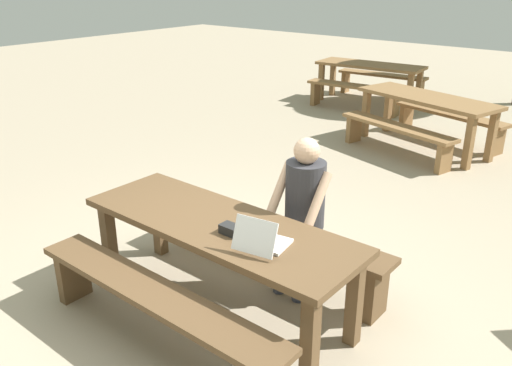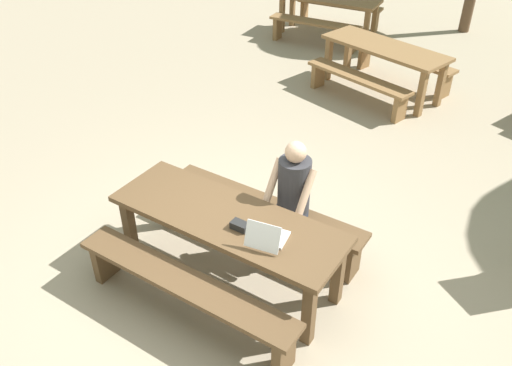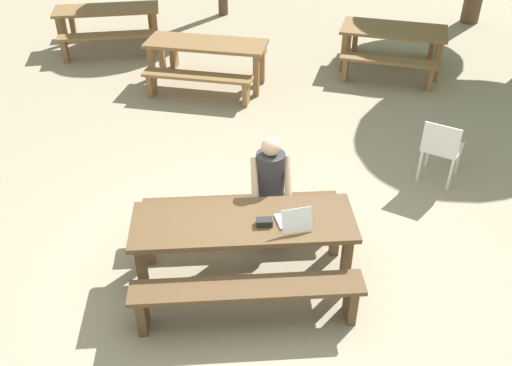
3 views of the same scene
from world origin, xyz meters
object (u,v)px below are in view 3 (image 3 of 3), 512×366
small_pouch (264,222)px  plastic_chair (441,148)px  person_seated (271,183)px  picnic_table_rear (206,49)px  picnic_table_distant (107,14)px  laptop (294,220)px  picnic_table_front (244,228)px  picnic_table_mid (393,35)px

small_pouch → plastic_chair: plastic_chair is taller
person_seated → plastic_chair: size_ratio=1.46×
picnic_table_rear → picnic_table_distant: bearing=149.9°
laptop → picnic_table_distant: bearing=-77.5°
picnic_table_front → plastic_chair: 2.94m
plastic_chair → picnic_table_mid: 3.48m
picnic_table_rear → picnic_table_distant: (-1.87, 1.88, -0.01)m
plastic_chair → picnic_table_mid: plastic_chair is taller
picnic_table_front → picnic_table_rear: 4.59m
plastic_chair → picnic_table_mid: bearing=-61.4°
person_seated → picnic_table_rear: person_seated is taller
plastic_chair → picnic_table_distant: bearing=-12.0°
picnic_table_front → small_pouch: 0.25m
picnic_table_rear → picnic_table_distant: picnic_table_rear is taller
picnic_table_distant → person_seated: bearing=-71.4°
picnic_table_distant → small_pouch: bearing=-74.4°
person_seated → laptop: bearing=-77.0°
plastic_chair → picnic_table_rear: size_ratio=0.41×
person_seated → picnic_table_distant: bearing=113.5°
picnic_table_front → person_seated: (0.31, 0.58, 0.12)m
picnic_table_front → laptop: laptop is taller
picnic_table_mid → picnic_table_rear: bearing=-153.2°
laptop → picnic_table_distant: size_ratio=0.18×
picnic_table_front → picnic_table_mid: bearing=60.6°
small_pouch → picnic_table_distant: small_pouch is taller
laptop → picnic_table_front: bearing=-21.9°
picnic_table_front → laptop: (0.47, -0.10, 0.16)m
picnic_table_front → laptop: size_ratio=5.97×
picnic_table_rear → plastic_chair: bearing=-31.4°
picnic_table_front → laptop: 0.50m
picnic_table_front → picnic_table_distant: 6.83m
small_pouch → person_seated: (0.12, 0.66, -0.02)m
small_pouch → person_seated: size_ratio=0.12×
small_pouch → plastic_chair: size_ratio=0.18×
laptop → small_pouch: 0.28m
person_seated → picnic_table_mid: bearing=60.4°
picnic_table_mid → picnic_table_distant: picnic_table_mid is taller
laptop → small_pouch: (-0.28, 0.02, -0.02)m
person_seated → picnic_table_mid: 5.09m
laptop → plastic_chair: laptop is taller
laptop → person_seated: bearing=-86.9°
plastic_chair → picnic_table_mid: size_ratio=0.44×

